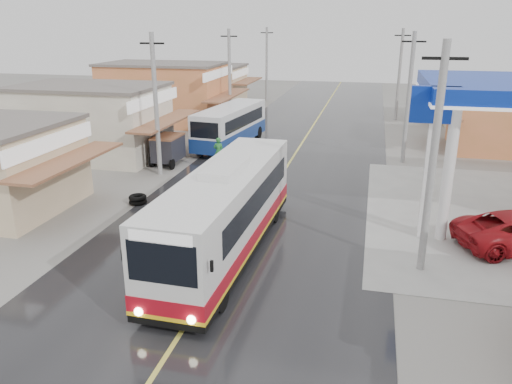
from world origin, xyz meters
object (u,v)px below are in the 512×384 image
coach_bus (227,211)px  tyre_stack (138,199)px  tricycle_near (168,148)px  cyclist (220,160)px  second_bus (230,125)px

coach_bus → tyre_stack: (-5.85, 4.28, -1.50)m
tricycle_near → tyre_stack: (1.31, -7.03, -0.84)m
tricycle_near → tyre_stack: tricycle_near is taller
cyclist → coach_bus: bearing=-71.3°
coach_bus → tricycle_near: (-7.16, 11.31, -0.66)m
tyre_stack → coach_bus: bearing=-36.2°
coach_bus → cyclist: 11.17m
coach_bus → tricycle_near: coach_bus is taller
tricycle_near → tyre_stack: 7.20m
second_bus → cyclist: size_ratio=4.12×
tyre_stack → cyclist: bearing=69.9°
coach_bus → second_bus: 17.52m
coach_bus → second_bus: size_ratio=1.31×
second_bus → tyre_stack: size_ratio=9.99×
second_bus → tyre_stack: second_bus is taller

